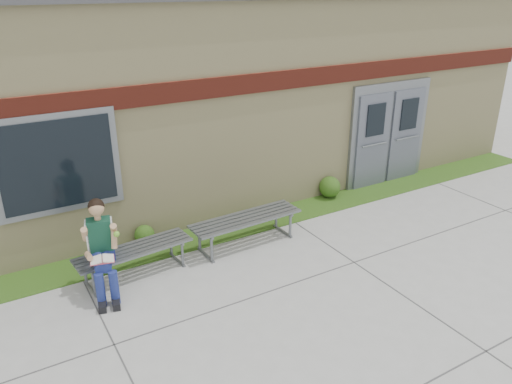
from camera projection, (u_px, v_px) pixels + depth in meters
ground at (325, 295)px, 7.39m from camera, size 80.00×80.00×0.00m
grass_strip at (240, 226)px, 9.45m from camera, size 16.00×0.80×0.02m
school_building at (167, 86)px, 11.32m from camera, size 16.20×6.22×4.20m
bench_left at (134, 255)px, 7.77m from camera, size 1.86×0.68×0.47m
bench_right at (246, 223)px, 8.69m from camera, size 2.02×0.63×0.52m
girl at (102, 247)px, 7.21m from camera, size 0.54×0.93×1.45m
shrub_mid at (145, 235)px, 8.74m from camera, size 0.35×0.35×0.35m
shrub_east at (330, 187)px, 10.64m from camera, size 0.45×0.45×0.45m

